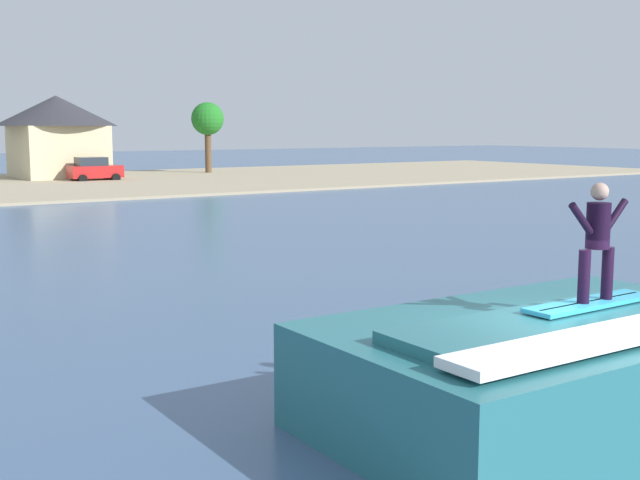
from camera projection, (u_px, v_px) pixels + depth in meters
ground_plane at (582, 438)px, 10.49m from camera, size 260.00×260.00×0.00m
wave_crest at (551, 368)px, 11.00m from camera, size 6.43×3.84×1.59m
surfboard at (590, 303)px, 11.05m from camera, size 2.27×0.55×0.06m
surfer at (598, 236)px, 10.92m from camera, size 1.17×0.32×1.62m
car_far_shore at (94, 169)px, 60.09m from camera, size 3.82×2.08×1.86m
house_gabled_white at (57, 131)px, 63.43m from camera, size 9.33×9.33×6.51m
tree_short_bushy at (208, 120)px, 69.68m from camera, size 2.81×2.81×6.20m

